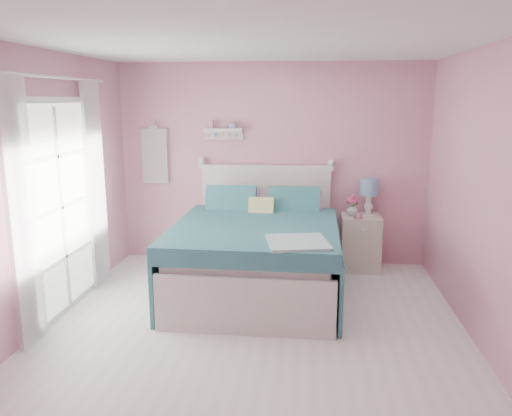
% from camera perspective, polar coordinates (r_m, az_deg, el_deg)
% --- Properties ---
extents(floor, '(4.50, 4.50, 0.00)m').
position_cam_1_polar(floor, '(4.75, -0.45, -14.40)').
color(floor, silver).
rests_on(floor, ground).
extents(room_shell, '(4.50, 4.50, 4.50)m').
position_cam_1_polar(room_shell, '(4.28, -0.49, 4.90)').
color(room_shell, '#CF8392').
rests_on(room_shell, floor).
extents(bed, '(1.78, 2.25, 1.30)m').
position_cam_1_polar(bed, '(5.64, 0.11, -5.34)').
color(bed, silver).
rests_on(bed, floor).
extents(nightstand, '(0.49, 0.48, 0.70)m').
position_cam_1_polar(nightstand, '(6.49, 11.82, -3.88)').
color(nightstand, beige).
rests_on(nightstand, floor).
extents(table_lamp, '(0.23, 0.23, 0.46)m').
position_cam_1_polar(table_lamp, '(6.42, 12.79, 2.04)').
color(table_lamp, white).
rests_on(table_lamp, nightstand).
extents(vase, '(0.20, 0.20, 0.16)m').
position_cam_1_polar(vase, '(6.38, 10.96, -0.13)').
color(vase, silver).
rests_on(vase, nightstand).
extents(teacup, '(0.10, 0.10, 0.08)m').
position_cam_1_polar(teacup, '(6.24, 11.64, -0.84)').
color(teacup, pink).
rests_on(teacup, nightstand).
extents(roses, '(0.14, 0.11, 0.12)m').
position_cam_1_polar(roses, '(6.35, 10.99, 0.90)').
color(roses, '#DD4B89').
rests_on(roses, vase).
extents(wall_shelf, '(0.50, 0.15, 0.25)m').
position_cam_1_polar(wall_shelf, '(6.51, -3.77, 8.77)').
color(wall_shelf, silver).
rests_on(wall_shelf, room_shell).
extents(hanging_dress, '(0.34, 0.03, 0.72)m').
position_cam_1_polar(hanging_dress, '(6.75, -11.52, 5.83)').
color(hanging_dress, white).
rests_on(hanging_dress, room_shell).
extents(french_door, '(0.04, 1.32, 2.16)m').
position_cam_1_polar(french_door, '(5.34, -21.45, -0.01)').
color(french_door, silver).
rests_on(french_door, floor).
extents(curtain_near, '(0.04, 0.40, 2.32)m').
position_cam_1_polar(curtain_near, '(4.66, -25.17, -0.71)').
color(curtain_near, white).
rests_on(curtain_near, floor).
extents(curtain_far, '(0.04, 0.40, 2.32)m').
position_cam_1_polar(curtain_far, '(5.95, -17.83, 2.50)').
color(curtain_far, white).
rests_on(curtain_far, floor).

